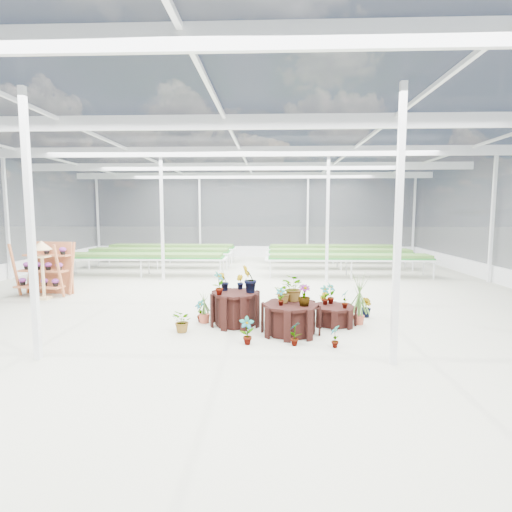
{
  "coord_description": "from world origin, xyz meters",
  "views": [
    {
      "loc": [
        0.97,
        -10.45,
        2.5
      ],
      "look_at": [
        0.56,
        0.48,
        1.3
      ],
      "focal_mm": 28.0,
      "sensor_mm": 36.0,
      "label": 1
    }
  ],
  "objects_px": {
    "plinth_tall": "(235,309)",
    "shelf_rack": "(44,269)",
    "plinth_mid": "(291,319)",
    "bird_table": "(43,270)",
    "plinth_low": "(334,315)"
  },
  "relations": [
    {
      "from": "plinth_tall",
      "to": "plinth_mid",
      "type": "height_order",
      "value": "plinth_tall"
    },
    {
      "from": "bird_table",
      "to": "plinth_low",
      "type": "bearing_deg",
      "value": -0.26
    },
    {
      "from": "plinth_mid",
      "to": "bird_table",
      "type": "xyz_separation_m",
      "value": [
        -6.95,
        3.01,
        0.54
      ]
    },
    {
      "from": "plinth_low",
      "to": "shelf_rack",
      "type": "relative_size",
      "value": 0.59
    },
    {
      "from": "plinth_low",
      "to": "bird_table",
      "type": "height_order",
      "value": "bird_table"
    },
    {
      "from": "plinth_tall",
      "to": "bird_table",
      "type": "distance_m",
      "value": 6.25
    },
    {
      "from": "plinth_tall",
      "to": "bird_table",
      "type": "bearing_deg",
      "value": 157.26
    },
    {
      "from": "plinth_mid",
      "to": "shelf_rack",
      "type": "xyz_separation_m",
      "value": [
        -7.22,
        3.53,
        0.49
      ]
    },
    {
      "from": "plinth_tall",
      "to": "shelf_rack",
      "type": "height_order",
      "value": "shelf_rack"
    },
    {
      "from": "plinth_mid",
      "to": "plinth_tall",
      "type": "bearing_deg",
      "value": 153.43
    },
    {
      "from": "plinth_low",
      "to": "plinth_tall",
      "type": "bearing_deg",
      "value": -177.4
    },
    {
      "from": "plinth_tall",
      "to": "plinth_mid",
      "type": "distance_m",
      "value": 1.34
    },
    {
      "from": "plinth_mid",
      "to": "plinth_low",
      "type": "xyz_separation_m",
      "value": [
        1.0,
        0.7,
        -0.1
      ]
    },
    {
      "from": "plinth_tall",
      "to": "plinth_low",
      "type": "bearing_deg",
      "value": 2.6
    },
    {
      "from": "plinth_mid",
      "to": "plinth_low",
      "type": "distance_m",
      "value": 1.22
    }
  ]
}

